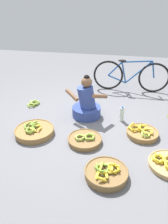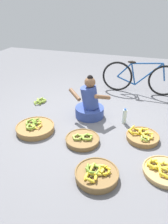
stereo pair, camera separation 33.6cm
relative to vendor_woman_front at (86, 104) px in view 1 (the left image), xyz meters
The scene contains 9 objects.
ground_plane 0.39m from the vendor_woman_front, 79.41° to the right, with size 10.00×10.00×0.00m, color slate.
vendor_woman_front is the anchor object (origin of this frame).
bicycle_leaning 1.57m from the vendor_woman_front, 61.30° to the left, with size 1.70×0.09×0.73m.
banana_basket_near_vendor 1.10m from the vendor_woman_front, 24.29° to the right, with size 0.50×0.50×0.16m.
banana_basket_front_right 1.54m from the vendor_woman_front, 70.01° to the right, with size 0.54×0.54×0.17m.
banana_basket_front_center 1.05m from the vendor_woman_front, 133.54° to the right, with size 0.63×0.63×0.16m.
banana_basket_mid_left 0.83m from the vendor_woman_front, 80.78° to the right, with size 0.52×0.52×0.13m.
loose_bananas_back_right 1.18m from the vendor_woman_front, 168.40° to the left, with size 0.24×0.32×0.10m.
water_bottle 0.66m from the vendor_woman_front, ahead, with size 0.07×0.07×0.28m.
Camera 1 is at (0.59, -3.09, 1.96)m, focal length 34.29 mm.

